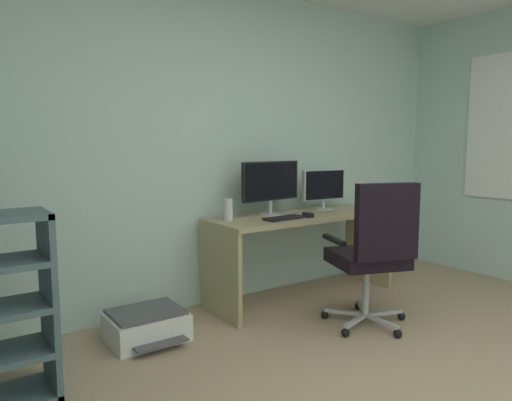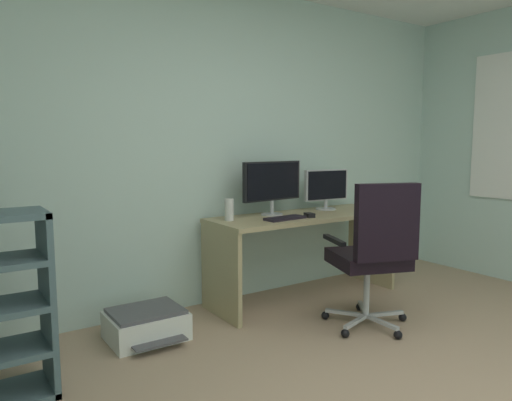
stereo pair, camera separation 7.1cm
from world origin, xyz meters
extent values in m
cube|color=silver|center=(0.00, 2.47, 1.29)|extent=(5.27, 0.10, 2.57)
cube|color=tan|center=(0.68, 2.07, 0.71)|extent=(1.67, 0.58, 0.04)
cube|color=tan|center=(-0.14, 2.07, 0.34)|extent=(0.04, 0.56, 0.69)
cube|color=tan|center=(1.49, 2.07, 0.34)|extent=(0.04, 0.56, 0.69)
cylinder|color=#B2B5B7|center=(0.42, 2.18, 0.73)|extent=(0.18, 0.18, 0.01)
cylinder|color=#B2B5B7|center=(0.42, 2.18, 0.80)|extent=(0.03, 0.03, 0.12)
cube|color=black|center=(0.42, 2.18, 1.01)|extent=(0.59, 0.09, 0.32)
cube|color=black|center=(0.42, 2.16, 1.01)|extent=(0.55, 0.06, 0.30)
cylinder|color=#B2B5B7|center=(1.02, 2.18, 0.73)|extent=(0.18, 0.18, 0.01)
cylinder|color=#B2B5B7|center=(1.02, 2.18, 0.78)|extent=(0.03, 0.03, 0.09)
cube|color=#B7BABC|center=(1.02, 2.18, 0.95)|extent=(0.45, 0.07, 0.27)
cube|color=black|center=(1.02, 2.16, 0.95)|extent=(0.42, 0.04, 0.25)
cube|color=black|center=(0.37, 1.94, 0.73)|extent=(0.35, 0.15, 0.02)
cube|color=black|center=(0.60, 1.92, 0.74)|extent=(0.09, 0.11, 0.03)
cylinder|color=silver|center=(-0.02, 2.13, 0.81)|extent=(0.07, 0.07, 0.17)
cube|color=#B7BABC|center=(0.80, 1.29, 0.07)|extent=(0.29, 0.13, 0.02)
sphere|color=black|center=(0.94, 1.23, 0.03)|extent=(0.06, 0.06, 0.06)
cube|color=#B7BABC|center=(0.75, 1.46, 0.07)|extent=(0.21, 0.26, 0.02)
sphere|color=black|center=(0.84, 1.57, 0.03)|extent=(0.06, 0.06, 0.06)
cube|color=#B7BABC|center=(0.57, 1.46, 0.07)|extent=(0.19, 0.27, 0.02)
sphere|color=black|center=(0.49, 1.59, 0.03)|extent=(0.06, 0.06, 0.06)
cube|color=#B7BABC|center=(0.51, 1.30, 0.07)|extent=(0.30, 0.11, 0.02)
sphere|color=black|center=(0.37, 1.25, 0.03)|extent=(0.06, 0.06, 0.06)
cube|color=#B7BABC|center=(0.65, 1.19, 0.07)|extent=(0.04, 0.30, 0.02)
sphere|color=black|center=(0.65, 1.04, 0.03)|extent=(0.06, 0.06, 0.06)
cylinder|color=#B7BABC|center=(0.66, 1.34, 0.26)|extent=(0.04, 0.04, 0.37)
cube|color=black|center=(0.66, 1.34, 0.49)|extent=(0.61, 0.59, 0.10)
cube|color=black|center=(0.57, 1.10, 0.80)|extent=(0.44, 0.22, 0.51)
cube|color=black|center=(0.41, 1.43, 0.64)|extent=(0.15, 0.31, 0.03)
cube|color=black|center=(0.90, 1.25, 0.64)|extent=(0.15, 0.31, 0.03)
cube|color=#4A6369|center=(-1.42, 1.67, 0.49)|extent=(0.03, 0.34, 0.97)
cube|color=white|center=(-0.76, 2.00, 0.09)|extent=(0.50, 0.40, 0.18)
cube|color=#4C4C51|center=(-0.76, 2.00, 0.19)|extent=(0.46, 0.36, 0.02)
cube|color=#4C4C51|center=(-0.76, 1.76, 0.05)|extent=(0.35, 0.10, 0.01)
camera|label=1|loc=(-1.93, -0.93, 1.31)|focal=33.31mm
camera|label=2|loc=(-1.87, -0.97, 1.31)|focal=33.31mm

